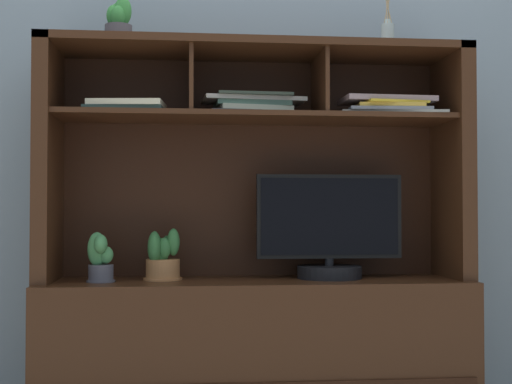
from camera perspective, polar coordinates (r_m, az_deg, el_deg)
The scene contains 10 objects.
back_wall at distance 3.10m, azimuth -0.50°, elevation 8.68°, with size 6.00×0.02×2.80m, color gray.
media_console at distance 2.83m, azimuth -0.02°, elevation -9.77°, with size 1.67×0.50×1.51m.
tv_monitor at distance 2.84m, azimuth 5.96°, elevation -3.51°, with size 0.59×0.26×0.42m.
potted_orchid at distance 2.80m, azimuth -7.62°, elevation -5.41°, with size 0.15×0.15×0.20m.
potted_fern at distance 2.75m, azimuth -12.50°, elevation -5.34°, with size 0.11×0.12×0.19m.
magazine_stack_left at distance 2.85m, azimuth -0.25°, elevation 7.00°, with size 0.42×0.23×0.08m.
magazine_stack_centre at distance 2.88m, azimuth 10.65°, elevation 6.75°, with size 0.43×0.27×0.07m.
magazine_stack_right at distance 2.76m, azimuth -10.47°, elevation 6.82°, with size 0.31×0.21×0.04m.
diffuser_bottle at distance 2.99m, azimuth 10.63°, elevation 12.34°, with size 0.05×0.05×0.26m.
potted_succulent at distance 2.89m, azimuth -11.08°, elevation 13.31°, with size 0.12×0.12×0.18m.
Camera 1 is at (-0.28, -2.78, 0.85)m, focal length 49.36 mm.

